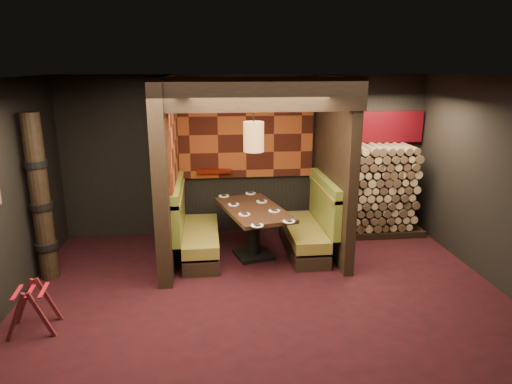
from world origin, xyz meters
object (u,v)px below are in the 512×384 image
(booth_bench_left, at_px, (194,233))
(totem_column, at_px, (41,200))
(dining_table, at_px, (253,222))
(firewood_stack, at_px, (376,190))
(booth_bench_right, at_px, (310,228))
(luggage_rack, at_px, (32,306))
(pendant_lamp, at_px, (254,137))

(booth_bench_left, height_order, totem_column, totem_column)
(dining_table, xyz_separation_m, firewood_stack, (2.30, 0.81, 0.23))
(booth_bench_right, xyz_separation_m, totem_column, (-3.98, -0.55, 0.79))
(luggage_rack, distance_m, firewood_stack, 5.75)
(booth_bench_left, xyz_separation_m, luggage_rack, (-1.82, -1.96, -0.10))
(booth_bench_left, bearing_deg, totem_column, -165.25)
(dining_table, distance_m, totem_column, 3.13)
(totem_column, bearing_deg, firewood_stack, 13.19)
(firewood_stack, bearing_deg, pendant_lamp, -159.51)
(dining_table, xyz_separation_m, totem_column, (-3.04, -0.44, 0.60))
(dining_table, relative_size, luggage_rack, 2.80)
(pendant_lamp, distance_m, firewood_stack, 2.71)
(booth_bench_left, bearing_deg, firewood_stack, 12.17)
(dining_table, height_order, totem_column, totem_column)
(pendant_lamp, xyz_separation_m, firewood_stack, (2.30, 0.86, -1.14))
(luggage_rack, bearing_deg, pendant_lamp, 32.98)
(dining_table, relative_size, firewood_stack, 0.99)
(firewood_stack, bearing_deg, luggage_rack, -152.34)
(dining_table, height_order, pendant_lamp, pendant_lamp)
(booth_bench_left, bearing_deg, dining_table, -6.58)
(booth_bench_left, xyz_separation_m, pendant_lamp, (0.95, -0.16, 1.56))
(booth_bench_right, height_order, firewood_stack, firewood_stack)
(booth_bench_left, height_order, booth_bench_right, same)
(luggage_rack, bearing_deg, booth_bench_right, 27.77)
(booth_bench_right, relative_size, firewood_stack, 0.92)
(booth_bench_right, height_order, dining_table, booth_bench_right)
(luggage_rack, relative_size, totem_column, 0.26)
(pendant_lamp, bearing_deg, totem_column, -172.67)
(dining_table, bearing_deg, totem_column, -171.74)
(booth_bench_right, distance_m, dining_table, 0.97)
(totem_column, xyz_separation_m, firewood_stack, (5.33, 1.25, -0.37))
(booth_bench_right, height_order, totem_column, totem_column)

